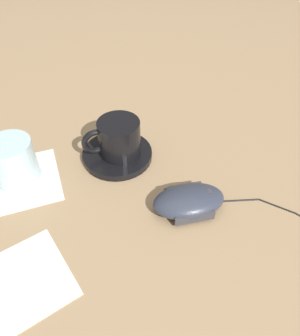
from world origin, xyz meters
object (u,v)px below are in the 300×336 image
object	(u,v)px
saucer	(117,154)
computer_mouse	(189,201)
coffee_cup	(118,138)
drinking_glass	(13,161)

from	to	relation	value
saucer	computer_mouse	size ratio (longest dim) A/B	0.98
computer_mouse	saucer	bearing A→B (deg)	-78.54
saucer	coffee_cup	size ratio (longest dim) A/B	1.23
coffee_cup	drinking_glass	distance (m)	0.18
computer_mouse	drinking_glass	size ratio (longest dim) A/B	1.72
saucer	coffee_cup	bearing A→B (deg)	143.09
computer_mouse	drinking_glass	distance (m)	0.29
coffee_cup	drinking_glass	world-z (taller)	same
saucer	drinking_glass	size ratio (longest dim) A/B	1.69
saucer	drinking_glass	distance (m)	0.18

